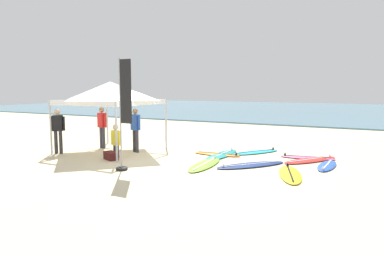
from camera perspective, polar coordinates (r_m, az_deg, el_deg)
ground_plane at (r=12.17m, az=-5.70°, el=-5.31°), size 80.00×80.00×0.00m
sea at (r=41.64m, az=18.48°, el=2.86°), size 80.00×36.00×0.10m
canopy_tent at (r=14.01m, az=-13.31°, el=5.95°), size 3.27×3.27×2.75m
surfboard_pink at (r=13.07m, az=18.41°, el=-4.63°), size 1.95×0.75×0.19m
surfboard_navy at (r=11.40m, az=9.67°, el=-6.00°), size 2.09×2.35×0.19m
surfboard_yellow at (r=10.46m, az=15.84°, el=-7.30°), size 1.22×2.31×0.19m
surfboard_cyan at (r=13.68m, az=10.45°, el=-3.91°), size 1.69×2.10×0.19m
surfboard_blue at (r=11.94m, az=21.33°, el=-5.78°), size 0.58×1.86×0.19m
surfboard_orange at (r=13.07m, az=4.20°, el=-4.31°), size 1.84×0.54×0.19m
surfboard_lime at (r=11.33m, az=2.15°, el=-5.99°), size 0.83×2.40×0.19m
surfboard_red at (r=12.67m, az=18.95°, el=-4.99°), size 1.84×2.30×0.19m
surfboard_teal at (r=12.99m, az=4.93°, el=-4.38°), size 0.69×2.39×0.19m
person_black at (r=14.15m, az=-21.22°, el=-0.01°), size 0.48×0.38×1.71m
person_blue at (r=13.66m, az=-9.29°, el=0.13°), size 0.53×0.32×1.71m
person_red at (r=14.89m, az=-14.59°, el=0.53°), size 0.53×0.31×1.71m
person_yellow at (r=12.86m, az=-12.42°, el=-1.82°), size 0.51×0.35×1.20m
banner_flag at (r=10.60m, az=-11.21°, el=1.44°), size 0.60×0.36×3.40m
gear_bag_near_tent at (r=12.53m, az=-13.21°, el=-4.46°), size 0.68×0.55×0.28m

